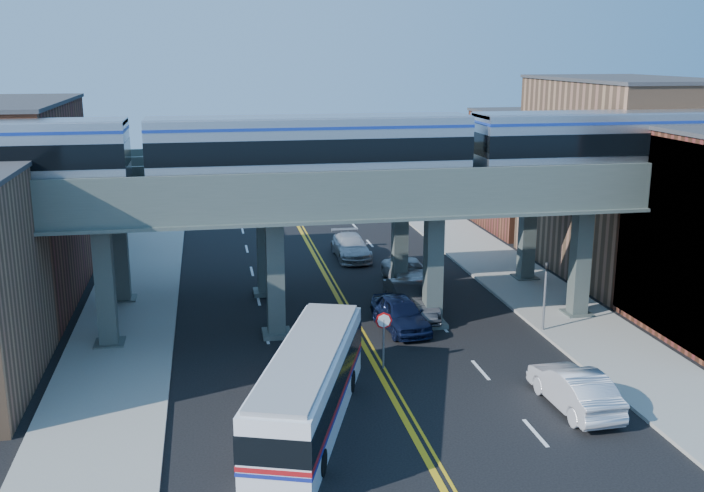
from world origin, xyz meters
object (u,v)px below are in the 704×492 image
Objects in this scene: transit_train at (311,149)px; transit_bus at (309,388)px; car_parked_curb at (574,388)px; stop_sign at (384,331)px; car_lane_a at (400,313)px; car_lane_c at (409,272)px; car_lane_d at (351,247)px; traffic_signal at (545,289)px; car_lane_b at (411,299)px.

transit_bus is (-1.47, -9.75, -7.78)m from transit_train.
transit_bus is 10.52m from car_parked_curb.
stop_sign is 5.33m from car_lane_a.
transit_train is at bearing 10.38° from transit_bus.
car_lane_d is (-2.39, 6.59, 0.08)m from car_lane_c.
traffic_signal is 15.03m from transit_bus.
car_lane_a is 2.18m from car_lane_b.
car_lane_b reaches higher than car_lane_d.
transit_train reaches higher than stop_sign.
traffic_signal reaches higher than car_lane_c.
car_lane_b reaches higher than car_lane_a.
transit_bus is at bearing -148.92° from traffic_signal.
car_lane_b is 1.07× the size of car_lane_c.
car_parked_curb is at bearing -48.74° from transit_train.
transit_train is 13.38m from car_lane_c.
car_lane_a reaches higher than car_parked_curb.
car_parked_curb is at bearing -38.94° from stop_sign.
stop_sign is 0.49× the size of car_lane_d.
transit_bus reaches higher than car_parked_curb.
traffic_signal is 0.76× the size of car_lane_d.
traffic_signal reaches higher than transit_bus.
car_lane_a is 0.97× the size of car_parked_curb.
car_parked_curb reaches higher than car_lane_c.
car_parked_curb is at bearing -72.33° from car_lane_a.
transit_bus is (-3.96, -4.75, -0.28)m from stop_sign.
transit_bus reaches higher than car_lane_c.
transit_train reaches higher than car_parked_curb.
transit_train is at bearing -161.91° from car_lane_b.
car_lane_c is (8.43, 17.33, -0.77)m from transit_bus.
car_lane_c is (6.96, 7.58, -8.56)m from transit_train.
transit_bus reaches higher than car_lane_a.
car_lane_a is 14.31m from car_lane_d.
car_parked_curb is (4.54, -10.13, -0.00)m from car_lane_a.
traffic_signal is at bearing -108.06° from car_parked_curb.
transit_bus is at bearing -119.07° from car_lane_c.
car_lane_d is 24.84m from car_parked_curb.
traffic_signal is 7.30m from car_lane_a.
car_parked_curb is (4.45, -24.44, 0.05)m from car_lane_d.
car_lane_a is 11.10m from car_parked_curb.
traffic_signal reaches higher than car_lane_a.
stop_sign reaches higher than car_lane_c.
stop_sign is at bearing -161.37° from traffic_signal.
transit_bus is at bearing -128.22° from car_lane_a.
car_lane_a is at bearing 164.95° from traffic_signal.
stop_sign is at bearing -20.84° from transit_bus.
transit_train is at bearing -135.67° from car_lane_c.
car_lane_b is (6.99, 11.52, -0.58)m from transit_bus.
traffic_signal is 0.84× the size of car_lane_a.
transit_train reaches higher than car_lane_c.
traffic_signal is 7.12m from car_lane_b.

